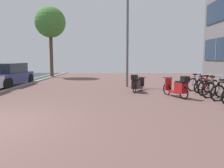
{
  "coord_description": "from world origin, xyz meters",
  "views": [
    {
      "loc": [
        3.48,
        -5.55,
        1.76
      ],
      "look_at": [
        3.3,
        1.7,
        0.9
      ],
      "focal_mm": 36.3,
      "sensor_mm": 36.0,
      "label": 1
    }
  ],
  "objects": [
    {
      "name": "ground",
      "position": [
        1.43,
        0.0,
        -0.02
      ],
      "size": [
        21.0,
        40.0,
        0.13
      ],
      "color": "#202C2C"
    },
    {
      "name": "lamp_post",
      "position": [
        4.04,
        7.94,
        3.66
      ],
      "size": [
        0.2,
        0.52,
        6.67
      ],
      "color": "slate",
      "rests_on": "ground"
    },
    {
      "name": "street_tree",
      "position": [
        -2.4,
        14.48,
        4.76
      ],
      "size": [
        2.65,
        2.65,
        6.14
      ],
      "color": "brown",
      "rests_on": "ground"
    },
    {
      "name": "parked_car_far",
      "position": [
        -3.43,
        8.41,
        0.67
      ],
      "size": [
        1.91,
        4.13,
        1.4
      ],
      "color": "navy",
      "rests_on": "ground"
    },
    {
      "name": "bicycle_rack_04",
      "position": [
        7.77,
        5.1,
        0.36
      ],
      "size": [
        1.3,
        0.63,
        1.02
      ],
      "color": "black",
      "rests_on": "ground"
    },
    {
      "name": "bicycle_rack_06",
      "position": [
        7.73,
        6.55,
        0.34
      ],
      "size": [
        1.26,
        0.58,
        0.98
      ],
      "color": "black",
      "rests_on": "ground"
    },
    {
      "name": "bicycle_rack_05",
      "position": [
        7.81,
        5.83,
        0.33
      ],
      "size": [
        1.21,
        0.61,
        0.94
      ],
      "color": "black",
      "rests_on": "ground"
    },
    {
      "name": "bicycle_rack_03",
      "position": [
        7.75,
        4.38,
        0.36
      ],
      "size": [
        1.37,
        0.53,
        1.03
      ],
      "color": "black",
      "rests_on": "ground"
    },
    {
      "name": "scooter_near",
      "position": [
        6.13,
        4.37,
        0.45
      ],
      "size": [
        0.91,
        1.65,
        1.0
      ],
      "color": "black",
      "rests_on": "ground"
    },
    {
      "name": "scooter_mid",
      "position": [
        4.47,
        6.02,
        0.41
      ],
      "size": [
        0.92,
        1.71,
        0.93
      ],
      "color": "black",
      "rests_on": "ground"
    }
  ]
}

